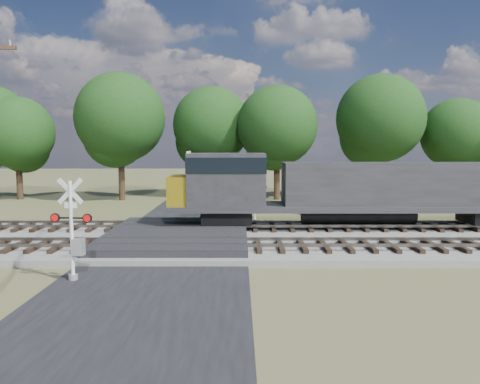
{
  "coord_description": "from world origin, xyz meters",
  "views": [
    {
      "loc": [
        3.14,
        -22.92,
        4.89
      ],
      "look_at": [
        3.17,
        2.0,
        2.45
      ],
      "focal_mm": 35.0,
      "sensor_mm": 36.0,
      "label": 1
    }
  ],
  "objects": [
    {
      "name": "ballast_bed",
      "position": [
        10.0,
        0.5,
        0.15
      ],
      "size": [
        140.0,
        10.0,
        0.3
      ],
      "primitive_type": "cube",
      "color": "gray",
      "rests_on": "ground"
    },
    {
      "name": "track_far",
      "position": [
        3.12,
        3.0,
        0.41
      ],
      "size": [
        140.0,
        2.6,
        0.33
      ],
      "color": "black",
      "rests_on": "ballast_bed"
    },
    {
      "name": "crossing_signal_near",
      "position": [
        -2.81,
        -6.39,
        1.57
      ],
      "size": [
        1.53,
        0.34,
        3.79
      ],
      "rotation": [
        0.0,
        0.0,
        -0.09
      ],
      "color": "silver",
      "rests_on": "ground"
    },
    {
      "name": "ground",
      "position": [
        0.0,
        0.0,
        0.0
      ],
      "size": [
        160.0,
        160.0,
        0.0
      ],
      "primitive_type": "plane",
      "color": "#48542C",
      "rests_on": "ground"
    },
    {
      "name": "equipment_shed",
      "position": [
        11.52,
        9.5,
        1.48
      ],
      "size": [
        5.18,
        5.18,
        2.91
      ],
      "rotation": [
        0.0,
        0.0,
        0.25
      ],
      "color": "#45261D",
      "rests_on": "ground"
    },
    {
      "name": "treeline",
      "position": [
        5.52,
        20.17,
        6.77
      ],
      "size": [
        79.65,
        11.85,
        11.51
      ],
      "color": "black",
      "rests_on": "ground"
    },
    {
      "name": "road",
      "position": [
        0.0,
        0.0,
        0.04
      ],
      "size": [
        7.0,
        60.0,
        0.08
      ],
      "primitive_type": "cube",
      "color": "black",
      "rests_on": "ground"
    },
    {
      "name": "crossing_panel",
      "position": [
        0.0,
        0.5,
        0.32
      ],
      "size": [
        7.0,
        9.0,
        0.62
      ],
      "primitive_type": "cube",
      "color": "#262628",
      "rests_on": "ground"
    },
    {
      "name": "track_near",
      "position": [
        3.12,
        -2.0,
        0.41
      ],
      "size": [
        140.0,
        2.6,
        0.33
      ],
      "color": "black",
      "rests_on": "ballast_bed"
    },
    {
      "name": "crossing_signal_far",
      "position": [
        4.05,
        6.49,
        1.56
      ],
      "size": [
        1.51,
        0.36,
        3.75
      ],
      "rotation": [
        0.0,
        0.0,
        3.28
      ],
      "color": "silver",
      "rests_on": "ground"
    }
  ]
}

